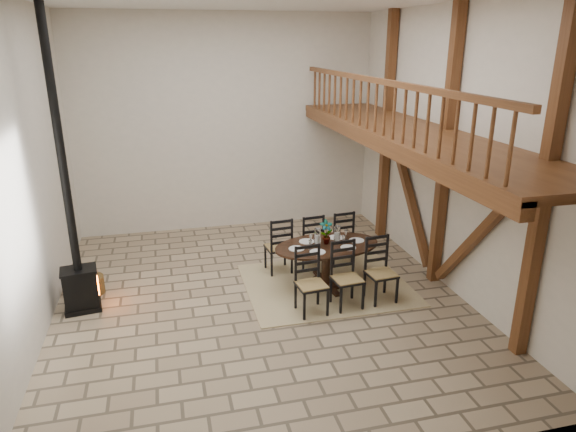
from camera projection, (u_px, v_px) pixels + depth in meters
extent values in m
plane|color=tan|center=(261.00, 299.00, 9.14)|extent=(8.00, 8.00, 0.00)
cube|color=beige|center=(226.00, 125.00, 12.00)|extent=(7.00, 0.02, 5.00)
cube|color=beige|center=(342.00, 259.00, 4.66)|extent=(7.00, 0.02, 5.00)
cube|color=beige|center=(24.00, 175.00, 7.53)|extent=(0.02, 8.00, 5.00)
cube|color=beige|center=(452.00, 151.00, 9.13)|extent=(0.02, 8.00, 5.00)
cube|color=brown|center=(544.00, 190.00, 6.81)|extent=(0.18, 0.18, 5.00)
cube|color=brown|center=(446.00, 152.00, 9.10)|extent=(0.18, 0.18, 5.00)
cube|color=brown|center=(387.00, 129.00, 11.40)|extent=(0.18, 0.18, 5.00)
cube|color=brown|center=(479.00, 234.00, 8.31)|extent=(0.14, 2.16, 2.54)
cube|color=brown|center=(409.00, 192.00, 10.61)|extent=(0.14, 2.16, 2.54)
cube|color=brown|center=(447.00, 135.00, 9.00)|extent=(0.20, 7.80, 0.20)
cube|color=brown|center=(412.00, 134.00, 8.83)|extent=(1.60, 7.80, 0.12)
cube|color=brown|center=(374.00, 141.00, 8.70)|extent=(0.18, 7.80, 0.22)
cube|color=brown|center=(377.00, 81.00, 8.38)|extent=(0.09, 7.60, 0.09)
cube|color=brown|center=(376.00, 107.00, 8.52)|extent=(0.06, 7.60, 0.86)
cube|color=#C4B97E|center=(326.00, 284.00, 9.68)|extent=(3.00, 2.50, 0.02)
ellipsoid|color=black|center=(327.00, 246.00, 9.42)|extent=(2.09, 1.39, 0.04)
cylinder|color=black|center=(327.00, 266.00, 9.55)|extent=(0.20, 0.20, 0.74)
cylinder|color=black|center=(326.00, 283.00, 9.66)|extent=(0.61, 0.61, 0.06)
cube|color=tan|center=(312.00, 285.00, 8.52)|extent=(0.52, 0.50, 0.04)
cube|color=black|center=(311.00, 300.00, 8.61)|extent=(0.50, 0.50, 0.50)
cube|color=black|center=(307.00, 263.00, 8.61)|extent=(0.42, 0.08, 0.66)
cube|color=tan|center=(347.00, 279.00, 8.73)|extent=(0.52, 0.50, 0.04)
cube|color=black|center=(347.00, 293.00, 8.82)|extent=(0.50, 0.50, 0.50)
cube|color=black|center=(343.00, 258.00, 8.82)|extent=(0.42, 0.08, 0.66)
cube|color=tan|center=(381.00, 274.00, 8.94)|extent=(0.52, 0.50, 0.04)
cube|color=black|center=(380.00, 288.00, 9.03)|extent=(0.50, 0.50, 0.50)
cube|color=black|center=(377.00, 253.00, 9.02)|extent=(0.42, 0.08, 0.66)
cube|color=tan|center=(278.00, 247.00, 10.08)|extent=(0.52, 0.50, 0.04)
cube|color=black|center=(278.00, 260.00, 10.17)|extent=(0.50, 0.50, 0.50)
cube|color=black|center=(282.00, 236.00, 9.80)|extent=(0.42, 0.08, 0.66)
cube|color=tan|center=(309.00, 243.00, 10.29)|extent=(0.52, 0.50, 0.04)
cube|color=black|center=(309.00, 255.00, 10.38)|extent=(0.50, 0.50, 0.50)
cube|color=black|center=(313.00, 232.00, 10.00)|extent=(0.42, 0.08, 0.66)
cube|color=tan|center=(339.00, 239.00, 10.50)|extent=(0.52, 0.50, 0.04)
cube|color=black|center=(339.00, 251.00, 10.59)|extent=(0.50, 0.50, 0.50)
cube|color=black|center=(344.00, 228.00, 10.21)|extent=(0.42, 0.08, 0.66)
cube|color=silver|center=(327.00, 244.00, 9.41)|extent=(1.60, 0.91, 0.01)
cube|color=white|center=(327.00, 240.00, 9.38)|extent=(1.01, 0.42, 0.18)
cylinder|color=white|center=(317.00, 237.00, 9.30)|extent=(0.12, 0.12, 0.34)
cylinder|color=white|center=(337.00, 235.00, 9.42)|extent=(0.12, 0.12, 0.34)
cylinder|color=white|center=(317.00, 242.00, 9.33)|extent=(0.06, 0.06, 0.16)
cylinder|color=white|center=(337.00, 239.00, 9.45)|extent=(0.06, 0.06, 0.16)
imported|color=#4C723F|center=(326.00, 232.00, 9.39)|extent=(0.26, 0.19, 0.46)
cube|color=black|center=(83.00, 307.00, 8.79)|extent=(0.64, 0.53, 0.09)
cube|color=black|center=(81.00, 288.00, 8.67)|extent=(0.59, 0.48, 0.63)
cube|color=#FF590C|center=(98.00, 285.00, 8.77)|extent=(0.05, 0.25, 0.25)
cube|color=black|center=(78.00, 270.00, 8.57)|extent=(0.63, 0.52, 0.04)
cylinder|color=black|center=(59.00, 143.00, 7.87)|extent=(0.14, 0.14, 4.24)
cylinder|color=brown|center=(91.00, 285.00, 9.33)|extent=(0.49, 0.49, 0.32)
cube|color=#A5795C|center=(89.00, 275.00, 9.26)|extent=(0.26, 0.26, 0.09)
cube|color=#A5795C|center=(79.00, 286.00, 9.39)|extent=(0.44, 0.54, 0.24)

